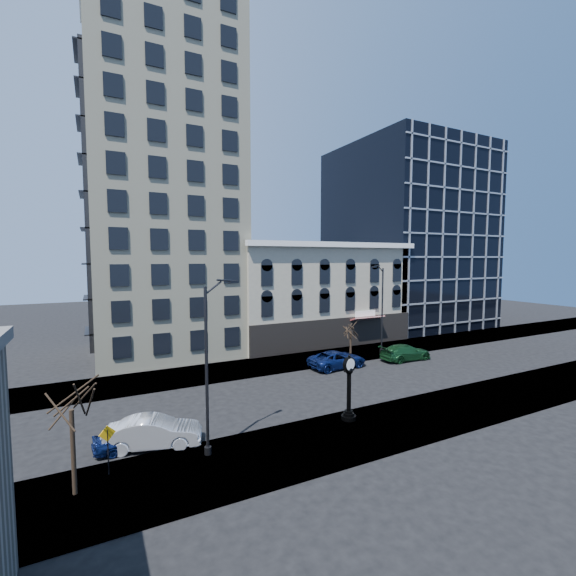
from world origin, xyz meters
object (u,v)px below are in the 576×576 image
street_lamp_near (216,320)px  warning_sign (108,441)px  car_near_a (132,436)px  car_near_b (154,432)px  street_clock (349,390)px

street_lamp_near → warning_sign: bearing=158.1°
street_lamp_near → car_near_a: bearing=126.5°
car_near_b → warning_sign: bearing=147.5°
warning_sign → car_near_b: warning_sign is taller
street_lamp_near → car_near_a: (-4.22, 2.61, -6.67)m
street_lamp_near → warning_sign: size_ratio=3.88×
street_clock → street_lamp_near: size_ratio=0.45×
street_lamp_near → car_near_b: bearing=123.6°
street_clock → street_lamp_near: 10.23m
warning_sign → car_near_b: (2.39, 2.12, -0.96)m
street_clock → warning_sign: bearing=166.9°
car_near_a → car_near_b: 1.24m
street_lamp_near → car_near_b: street_lamp_near is taller
street_lamp_near → car_near_a: size_ratio=2.39×
street_clock → car_near_b: street_clock is taller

